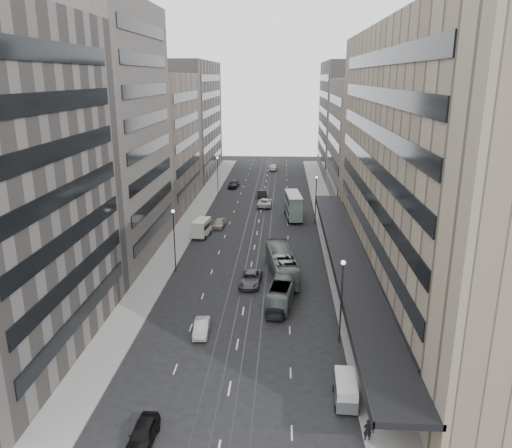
% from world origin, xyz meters
% --- Properties ---
extents(ground, '(220.00, 220.00, 0.00)m').
position_xyz_m(ground, '(0.00, 0.00, 0.00)').
color(ground, black).
rests_on(ground, ground).
extents(sidewalk_right, '(4.00, 125.00, 0.15)m').
position_xyz_m(sidewalk_right, '(12.00, 37.50, 0.07)').
color(sidewalk_right, gray).
rests_on(sidewalk_right, ground).
extents(sidewalk_left, '(4.00, 125.00, 0.15)m').
position_xyz_m(sidewalk_left, '(-12.00, 37.50, 0.07)').
color(sidewalk_left, gray).
rests_on(sidewalk_left, ground).
extents(department_store, '(19.20, 60.00, 30.00)m').
position_xyz_m(department_store, '(21.45, 8.00, 14.95)').
color(department_store, gray).
rests_on(department_store, ground).
extents(building_right_mid, '(15.00, 28.00, 24.00)m').
position_xyz_m(building_right_mid, '(21.50, 52.00, 12.00)').
color(building_right_mid, '#534D48').
rests_on(building_right_mid, ground).
extents(building_right_far, '(15.00, 32.00, 28.00)m').
position_xyz_m(building_right_far, '(21.50, 82.00, 14.00)').
color(building_right_far, slate).
rests_on(building_right_far, ground).
extents(building_left_b, '(15.00, 26.00, 34.00)m').
position_xyz_m(building_left_b, '(-21.50, 19.00, 17.00)').
color(building_left_b, '#534D48').
rests_on(building_left_b, ground).
extents(building_left_c, '(15.00, 28.00, 25.00)m').
position_xyz_m(building_left_c, '(-21.50, 46.00, 12.50)').
color(building_left_c, gray).
rests_on(building_left_c, ground).
extents(building_left_d, '(15.00, 38.00, 28.00)m').
position_xyz_m(building_left_d, '(-21.50, 79.00, 14.00)').
color(building_left_d, slate).
rests_on(building_left_d, ground).
extents(lamp_right_near, '(0.44, 0.44, 8.32)m').
position_xyz_m(lamp_right_near, '(9.70, -5.00, 5.20)').
color(lamp_right_near, '#262628').
rests_on(lamp_right_near, ground).
extents(lamp_right_far, '(0.44, 0.44, 8.32)m').
position_xyz_m(lamp_right_far, '(9.70, 35.00, 5.20)').
color(lamp_right_far, '#262628').
rests_on(lamp_right_far, ground).
extents(lamp_left_near, '(0.44, 0.44, 8.32)m').
position_xyz_m(lamp_left_near, '(-9.70, 12.00, 5.20)').
color(lamp_left_near, '#262628').
rests_on(lamp_left_near, ground).
extents(lamp_left_far, '(0.44, 0.44, 8.32)m').
position_xyz_m(lamp_left_far, '(-9.70, 55.00, 5.20)').
color(lamp_left_far, '#262628').
rests_on(lamp_left_far, ground).
extents(bus_near, '(3.68, 10.14, 2.76)m').
position_xyz_m(bus_near, '(4.27, 3.98, 1.38)').
color(bus_near, gray).
rests_on(bus_near, ground).
extents(bus_far, '(4.48, 12.37, 3.37)m').
position_xyz_m(bus_far, '(4.09, 11.12, 1.69)').
color(bus_far, gray).
rests_on(bus_far, ground).
extents(double_decker, '(3.24, 8.55, 4.57)m').
position_xyz_m(double_decker, '(5.99, 37.82, 2.47)').
color(double_decker, slate).
rests_on(double_decker, ground).
extents(vw_microbus, '(1.90, 3.90, 2.07)m').
position_xyz_m(vw_microbus, '(9.20, -14.26, 1.15)').
color(vw_microbus, '#4E5254').
rests_on(vw_microbus, ground).
extents(panel_van, '(2.68, 4.68, 2.81)m').
position_xyz_m(panel_van, '(-8.61, 26.60, 1.55)').
color(panel_van, silver).
rests_on(panel_van, ground).
extents(sedan_0, '(1.76, 4.23, 1.43)m').
position_xyz_m(sedan_0, '(-5.30, -19.55, 0.72)').
color(sedan_0, black).
rests_on(sedan_0, ground).
extents(sedan_1, '(1.62, 4.09, 1.32)m').
position_xyz_m(sedan_1, '(-3.70, -4.18, 0.66)').
color(sedan_1, silver).
rests_on(sedan_1, ground).
extents(sedan_2, '(2.81, 5.54, 1.50)m').
position_xyz_m(sedan_2, '(0.32, 8.16, 0.75)').
color(sedan_2, '#4D4C4F').
rests_on(sedan_2, ground).
extents(sedan_3, '(2.76, 5.78, 1.63)m').
position_xyz_m(sedan_3, '(3.66, 1.11, 0.81)').
color(sedan_3, '#242427').
rests_on(sedan_3, ground).
extents(sedan_4, '(2.13, 4.63, 1.54)m').
position_xyz_m(sedan_4, '(-6.49, 31.71, 0.77)').
color(sedan_4, '#A69B8A').
rests_on(sedan_4, ground).
extents(sedan_5, '(2.44, 5.26, 1.67)m').
position_xyz_m(sedan_5, '(-0.21, 52.54, 0.83)').
color(sedan_5, black).
rests_on(sedan_5, ground).
extents(sedan_6, '(2.86, 5.92, 1.63)m').
position_xyz_m(sedan_6, '(0.63, 46.32, 0.81)').
color(sedan_6, silver).
rests_on(sedan_6, ground).
extents(sedan_7, '(3.03, 6.12, 1.71)m').
position_xyz_m(sedan_7, '(5.95, 50.33, 0.86)').
color(sedan_7, '#4F4F51').
rests_on(sedan_7, ground).
extents(sedan_8, '(2.58, 5.20, 1.70)m').
position_xyz_m(sedan_8, '(-7.12, 63.11, 0.85)').
color(sedan_8, black).
rests_on(sedan_8, ground).
extents(sedan_9, '(2.05, 5.08, 1.64)m').
position_xyz_m(sedan_9, '(1.43, 85.23, 0.82)').
color(sedan_9, beige).
rests_on(sedan_9, ground).
extents(pedestrian, '(0.64, 0.46, 1.63)m').
position_xyz_m(pedestrian, '(10.20, -18.58, 0.96)').
color(pedestrian, black).
rests_on(pedestrian, sidewalk_right).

